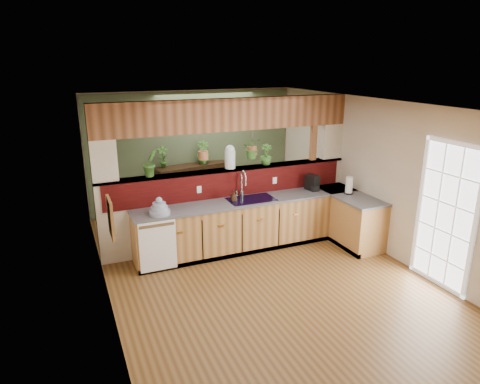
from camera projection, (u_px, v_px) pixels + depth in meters
name	position (u px, v px, depth m)	size (l,w,h in m)	color
ground	(262.00, 273.00, 6.73)	(4.60, 7.00, 0.01)	brown
ceiling	(265.00, 106.00, 5.96)	(4.60, 7.00, 0.01)	brown
wall_back	(193.00, 150.00, 9.42)	(4.60, 0.02, 2.60)	beige
wall_front	(465.00, 322.00, 3.27)	(4.60, 0.02, 2.60)	beige
wall_left	(102.00, 216.00, 5.48)	(0.02, 7.00, 2.60)	beige
wall_right	(386.00, 178.00, 7.21)	(0.02, 7.00, 2.60)	beige
pass_through_partition	(231.00, 179.00, 7.57)	(4.60, 0.21, 2.60)	beige
pass_through_ledge	(230.00, 169.00, 7.51)	(4.60, 0.21, 0.04)	brown
header_beam	(229.00, 115.00, 7.22)	(4.60, 0.15, 0.55)	brown
sage_backwall	(194.00, 151.00, 9.40)	(4.55, 0.02, 2.55)	#4B5E40
countertop	(283.00, 221.00, 7.67)	(4.14, 1.52, 0.90)	olive
dishwasher	(158.00, 246.00, 6.62)	(0.58, 0.03, 0.82)	white
navy_sink	(251.00, 204.00, 7.44)	(0.82, 0.50, 0.18)	black
french_door	(445.00, 218.00, 6.13)	(0.06, 1.02, 2.16)	white
framed_print	(111.00, 218.00, 4.71)	(0.04, 0.35, 0.45)	olive
faucet	(242.00, 183.00, 7.43)	(0.22, 0.22, 0.50)	#B7B7B2
dish_stack	(159.00, 209.00, 6.66)	(0.33, 0.33, 0.29)	#8C99B5
soap_dispenser	(234.00, 196.00, 7.30)	(0.08, 0.08, 0.18)	#3B2415
coffee_maker	(312.00, 183.00, 7.89)	(0.15, 0.26, 0.29)	black
paper_towel	(349.00, 186.00, 7.68)	(0.15, 0.15, 0.33)	black
glass_jar	(230.00, 157.00, 7.44)	(0.19, 0.19, 0.41)	silver
ledge_plant_left	(150.00, 163.00, 6.92)	(0.25, 0.20, 0.45)	#2E5B1F
ledge_plant_right	(266.00, 154.00, 7.71)	(0.21, 0.21, 0.37)	#2E5B1F
hanging_plant_a	(203.00, 147.00, 7.20)	(0.20, 0.17, 0.47)	brown
hanging_plant_b	(252.00, 139.00, 7.52)	(0.41, 0.38, 0.48)	brown
shelving_console	(193.00, 189.00, 9.39)	(1.62, 0.43, 1.08)	black
shelf_plant_a	(163.00, 157.00, 8.92)	(0.24, 0.16, 0.46)	#2E5B1F
shelf_plant_b	(203.00, 152.00, 9.25)	(0.28, 0.28, 0.50)	#2E5B1F
floor_plant	(264.00, 201.00, 9.01)	(0.67, 0.58, 0.74)	#2E5B1F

